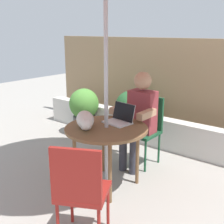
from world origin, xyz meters
TOP-DOWN VIEW (x-y plane):
  - ground_plane at (0.00, 0.00)m, footprint 14.00×14.00m
  - fence_back at (0.00, 1.95)m, footprint 5.37×0.08m
  - planter_wall_low at (0.00, 1.40)m, footprint 4.83×0.20m
  - patio_table at (0.00, 0.00)m, footprint 0.91×0.91m
  - chair_occupied at (0.00, 0.81)m, footprint 0.40×0.40m
  - chair_empty at (0.44, -0.87)m, footprint 0.54×0.54m
  - person_seated at (-0.00, 0.65)m, footprint 0.48×0.48m
  - laptop at (0.02, 0.24)m, footprint 0.33×0.29m
  - cat at (-0.17, -0.15)m, footprint 0.49×0.49m
  - potted_plant_near_fence at (-0.58, 1.99)m, footprint 0.44×0.44m
  - potted_plant_by_chair at (-0.69, 1.42)m, footprint 0.47×0.47m
  - potted_plant_corner at (-1.43, 1.14)m, footprint 0.50×0.50m

SIDE VIEW (x-z plane):
  - ground_plane at x=0.00m, z-range 0.00..0.00m
  - planter_wall_low at x=0.00m, z-range 0.00..0.46m
  - potted_plant_near_fence at x=-0.58m, z-range 0.01..0.66m
  - potted_plant_corner at x=-1.43m, z-range 0.04..0.82m
  - potted_plant_by_chair at x=-0.69m, z-range 0.04..0.82m
  - chair_occupied at x=0.00m, z-range 0.08..0.97m
  - chair_empty at x=0.44m, z-range 0.08..0.97m
  - patio_table at x=0.00m, z-range 0.28..0.99m
  - person_seated at x=0.00m, z-range 0.08..1.31m
  - laptop at x=0.02m, z-range 0.66..0.87m
  - cat at x=-0.17m, z-range 0.70..0.87m
  - fence_back at x=0.00m, z-range 0.00..1.61m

